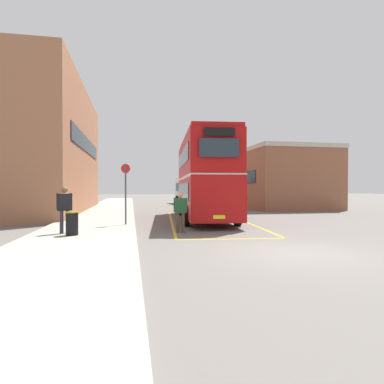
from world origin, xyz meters
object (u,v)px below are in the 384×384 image
at_px(pedestrian_boarding, 180,209).
at_px(litter_bin, 72,223).
at_px(single_deck_bus, 192,190).
at_px(pedestrian_waiting_near, 65,206).
at_px(double_decker_bus, 204,177).
at_px(bus_stop_sign, 126,188).

xyz_separation_m(pedestrian_boarding, litter_bin, (-4.17, -0.87, -0.41)).
bearing_deg(single_deck_bus, pedestrian_waiting_near, -112.54).
height_order(single_deck_bus, pedestrian_waiting_near, single_deck_bus).
relative_size(double_decker_bus, bus_stop_sign, 3.70).
distance_m(pedestrian_boarding, bus_stop_sign, 3.35).
bearing_deg(single_deck_bus, double_decker_bus, -98.52).
xyz_separation_m(single_deck_bus, bus_stop_sign, (-6.99, -19.73, 0.22)).
height_order(single_deck_bus, litter_bin, single_deck_bus).
relative_size(double_decker_bus, pedestrian_waiting_near, 5.96).
relative_size(pedestrian_boarding, bus_stop_sign, 0.59).
relative_size(double_decker_bus, pedestrian_boarding, 6.25).
bearing_deg(single_deck_bus, litter_bin, -111.19).
bearing_deg(litter_bin, double_decker_bus, 43.80).
relative_size(pedestrian_waiting_near, bus_stop_sign, 0.62).
bearing_deg(bus_stop_sign, double_decker_bus, 33.25).
relative_size(single_deck_bus, bus_stop_sign, 2.86).
bearing_deg(litter_bin, pedestrian_waiting_near, 121.59).
bearing_deg(double_decker_bus, pedestrian_boarding, -112.77).
bearing_deg(pedestrian_waiting_near, single_deck_bus, 67.46).
height_order(single_deck_bus, pedestrian_boarding, single_deck_bus).
distance_m(pedestrian_boarding, litter_bin, 4.28).
xyz_separation_m(single_deck_bus, pedestrian_waiting_near, (-9.25, -22.29, -0.45)).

